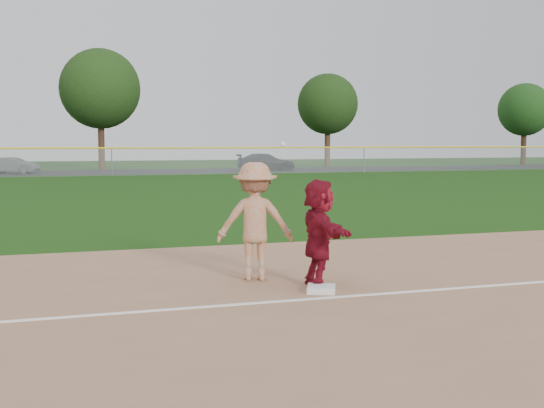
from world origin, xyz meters
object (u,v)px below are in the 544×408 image
object	(u,v)px
first_base	(321,289)
car_right	(266,162)
base_runner	(319,233)
car_mid	(13,165)

from	to	relation	value
first_base	car_right	size ratio (longest dim) A/B	0.09
first_base	base_runner	world-z (taller)	base_runner
car_mid	base_runner	bearing A→B (deg)	-149.10
base_runner	car_right	distance (m)	46.86
first_base	car_mid	world-z (taller)	car_mid
base_runner	car_right	size ratio (longest dim) A/B	0.36
base_runner	car_mid	size ratio (longest dim) A/B	0.48
base_runner	car_right	bearing A→B (deg)	-14.54
car_mid	car_right	size ratio (longest dim) A/B	0.76
car_mid	car_right	bearing A→B (deg)	-69.58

